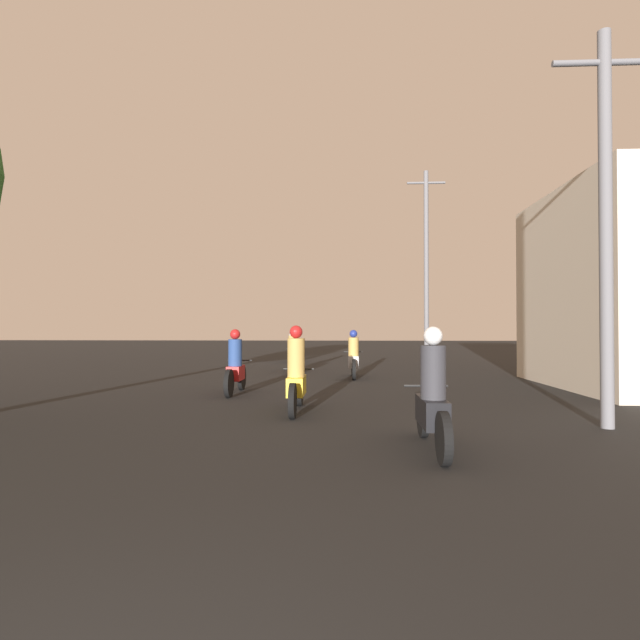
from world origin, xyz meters
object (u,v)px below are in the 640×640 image
object	(u,v)px
motorcycle_red	(236,367)
utility_pole_far	(426,264)
motorcycle_silver	(353,359)
utility_pole_near	(606,218)
motorcycle_yellow	(296,377)
motorcycle_blue	(293,348)
motorcycle_orange	(293,354)
motorcycle_black	(432,401)

from	to	relation	value
motorcycle_red	utility_pole_far	world-z (taller)	utility_pole_far
motorcycle_silver	motorcycle_red	bearing A→B (deg)	-129.05
motorcycle_red	utility_pole_near	world-z (taller)	utility_pole_near
utility_pole_far	motorcycle_yellow	bearing A→B (deg)	-110.16
motorcycle_red	utility_pole_near	size ratio (longest dim) A/B	0.33
motorcycle_blue	motorcycle_yellow	bearing A→B (deg)	-77.24
motorcycle_silver	motorcycle_orange	distance (m)	3.10
motorcycle_orange	utility_pole_far	bearing A→B (deg)	21.94
motorcycle_black	motorcycle_orange	xyz separation A→B (m)	(-2.95, 11.45, -0.02)
motorcycle_black	motorcycle_silver	bearing A→B (deg)	94.16
motorcycle_yellow	motorcycle_red	world-z (taller)	motorcycle_yellow
motorcycle_red	utility_pole_near	xyz separation A→B (m)	(6.66, -3.77, 2.65)
motorcycle_yellow	motorcycle_blue	size ratio (longest dim) A/B	1.07
motorcycle_black	motorcycle_orange	bearing A→B (deg)	103.47
motorcycle_yellow	utility_pole_far	distance (m)	13.15
utility_pole_near	utility_pole_far	bearing A→B (deg)	92.68
motorcycle_black	motorcycle_blue	xyz separation A→B (m)	(-3.46, 16.30, -0.01)
motorcycle_red	motorcycle_black	bearing A→B (deg)	-63.30
motorcycle_yellow	motorcycle_red	xyz separation A→B (m)	(-1.69, 2.50, -0.02)
utility_pole_near	motorcycle_black	bearing A→B (deg)	-152.84
motorcycle_yellow	utility_pole_far	bearing A→B (deg)	75.53
motorcycle_black	utility_pole_near	xyz separation A→B (m)	(2.96, 1.52, 2.65)
utility_pole_near	utility_pole_far	xyz separation A→B (m)	(-0.62, 13.14, 0.98)
motorcycle_orange	utility_pole_far	xyz separation A→B (m)	(5.30, 3.22, 3.65)
motorcycle_black	motorcycle_orange	world-z (taller)	motorcycle_black
motorcycle_yellow	utility_pole_far	size ratio (longest dim) A/B	0.25
motorcycle_blue	utility_pole_far	world-z (taller)	utility_pole_far
motorcycle_silver	utility_pole_near	distance (m)	8.96
motorcycle_red	motorcycle_silver	size ratio (longest dim) A/B	0.98
motorcycle_blue	utility_pole_near	size ratio (longest dim) A/B	0.31
motorcycle_black	motorcycle_orange	size ratio (longest dim) A/B	0.98
motorcycle_black	motorcycle_yellow	distance (m)	3.44
motorcycle_silver	motorcycle_blue	xyz separation A→B (m)	(-2.63, 7.11, 0.02)
motorcycle_yellow	motorcycle_black	bearing A→B (deg)	-48.57
motorcycle_black	utility_pole_near	distance (m)	4.25
motorcycle_red	motorcycle_blue	size ratio (longest dim) A/B	1.07
motorcycle_black	utility_pole_near	world-z (taller)	utility_pole_near
motorcycle_silver	motorcycle_orange	xyz separation A→B (m)	(-2.12, 2.26, 0.01)
motorcycle_silver	utility_pole_far	size ratio (longest dim) A/B	0.26
motorcycle_yellow	motorcycle_orange	bearing A→B (deg)	101.89
motorcycle_red	motorcycle_blue	bearing A→B (deg)	80.52
motorcycle_red	motorcycle_orange	bearing A→B (deg)	74.82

